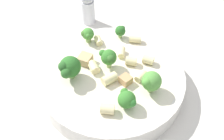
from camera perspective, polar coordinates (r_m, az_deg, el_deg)
The scene contains 20 objects.
ground_plane at distance 0.57m, azimuth 0.00°, elevation -3.52°, with size 2.00×2.00×0.00m, color beige.
pasta_bowl at distance 0.55m, azimuth 0.00°, elevation -1.95°, with size 0.28×0.28×0.04m.
broccoli_floret_0 at distance 0.60m, azimuth 1.73°, elevation 7.94°, with size 0.02×0.02×0.03m.
broccoli_floret_1 at distance 0.51m, azimuth -8.68°, elevation 0.55°, with size 0.04×0.04×0.05m.
broccoli_floret_2 at distance 0.47m, azimuth 3.03°, elevation -5.95°, with size 0.04×0.03×0.03m.
broccoli_floret_3 at distance 0.53m, azimuth -0.79°, elevation 2.56°, with size 0.04×0.03×0.04m.
broccoli_floret_4 at distance 0.49m, azimuth 7.97°, elevation -2.34°, with size 0.04×0.04×0.04m.
broccoli_floret_5 at distance 0.59m, azimuth -4.99°, elevation 7.23°, with size 0.03×0.03×0.03m.
rigatoni_0 at distance 0.55m, azimuth 7.38°, elevation 2.06°, with size 0.02×0.02×0.02m, color beige.
rigatoni_1 at distance 0.52m, azimuth 5.93°, elevation -1.29°, with size 0.01×0.01×0.02m, color beige.
rigatoni_2 at distance 0.47m, azimuth -0.93°, elevation -7.92°, with size 0.02×0.02×0.02m, color beige.
rigatoni_3 at distance 0.51m, azimuth -0.51°, elevation -1.81°, with size 0.02×0.02×0.03m, color beige.
rigatoni_4 at distance 0.60m, azimuth 4.75°, elevation 6.24°, with size 0.01×0.01×0.03m, color beige.
rigatoni_5 at distance 0.59m, azimuth -2.36°, elevation 6.09°, with size 0.01×0.01×0.02m, color beige.
rigatoni_6 at distance 0.57m, azimuth 1.96°, elevation 3.58°, with size 0.01×0.01×0.02m, color beige.
rigatoni_7 at distance 0.54m, azimuth -3.72°, elevation 0.57°, with size 0.02×0.02×0.02m, color beige.
rigatoni_8 at distance 0.55m, azimuth 3.93°, elevation 1.80°, with size 0.02×0.02×0.02m, color beige.
chicken_chunk_0 at distance 0.55m, azimuth -5.50°, elevation 2.17°, with size 0.03×0.02×0.02m, color tan.
chicken_chunk_1 at distance 0.51m, azimuth 2.81°, elevation -2.01°, with size 0.02×0.02×0.02m, color tan.
pepper_shaker at distance 0.70m, azimuth -4.94°, elevation 12.53°, with size 0.03×0.03×0.08m.
Camera 1 is at (-0.34, 0.11, 0.44)m, focal length 45.00 mm.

